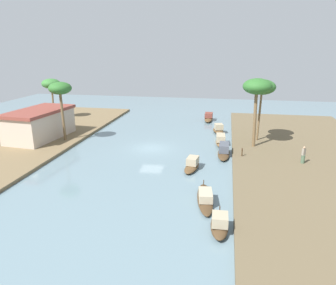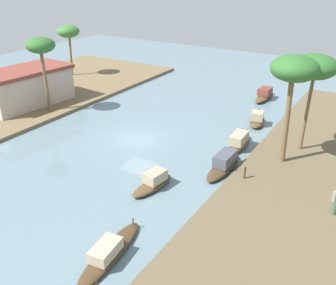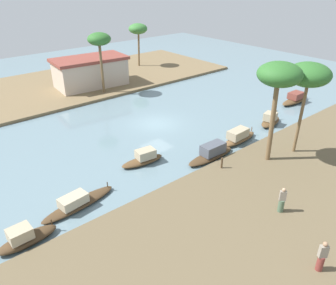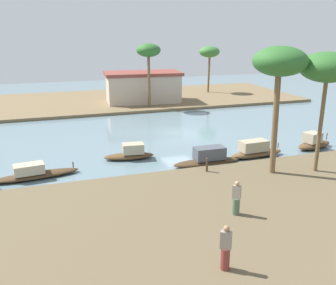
{
  "view_description": "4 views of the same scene",
  "coord_description": "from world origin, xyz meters",
  "px_view_note": "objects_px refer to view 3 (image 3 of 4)",
  "views": [
    {
      "loc": [
        -33.13,
        -8.11,
        10.98
      ],
      "look_at": [
        -0.78,
        -2.07,
        1.04
      ],
      "focal_mm": 33.82,
      "sensor_mm": 36.0,
      "label": 1
    },
    {
      "loc": [
        -22.24,
        -16.77,
        12.88
      ],
      "look_at": [
        -0.9,
        -3.53,
        0.96
      ],
      "focal_mm": 39.85,
      "sensor_mm": 36.0,
      "label": 2
    },
    {
      "loc": [
        -18.41,
        -23.62,
        13.36
      ],
      "look_at": [
        -2.5,
        -4.71,
        0.62
      ],
      "focal_mm": 35.98,
      "sensor_mm": 36.0,
      "label": 3
    },
    {
      "loc": [
        -11.1,
        -30.38,
        8.79
      ],
      "look_at": [
        -2.7,
        -5.32,
        0.96
      ],
      "focal_mm": 41.58,
      "sensor_mm": 36.0,
      "label": 4
    }
  ],
  "objects_px": {
    "sampan_midstream": "(212,153)",
    "sampan_with_red_awning": "(143,158)",
    "sampan_foreground": "(295,99)",
    "riverside_building": "(90,72)",
    "sampan_near_left_bank": "(270,120)",
    "palm_tree_right_tall": "(99,41)",
    "sampan_upstream_small": "(77,203)",
    "palm_tree_left_near": "(279,76)",
    "mooring_post": "(222,163)",
    "palm_tree_right_short": "(138,29)",
    "person_on_near_bank": "(322,258)",
    "sampan_downstream_large": "(239,137)",
    "palm_tree_left_far": "(309,75)",
    "sampan_open_hull": "(25,238)",
    "person_by_mooring": "(282,202)"
  },
  "relations": [
    {
      "from": "person_on_near_bank",
      "to": "palm_tree_left_far",
      "type": "relative_size",
      "value": 0.25
    },
    {
      "from": "palm_tree_left_near",
      "to": "sampan_foreground",
      "type": "bearing_deg",
      "value": 23.15
    },
    {
      "from": "sampan_downstream_large",
      "to": "person_on_near_bank",
      "type": "xyz_separation_m",
      "value": [
        -8.23,
        -11.71,
        0.62
      ]
    },
    {
      "from": "mooring_post",
      "to": "palm_tree_left_far",
      "type": "relative_size",
      "value": 0.12
    },
    {
      "from": "sampan_open_hull",
      "to": "sampan_midstream",
      "type": "distance_m",
      "value": 14.58
    },
    {
      "from": "person_by_mooring",
      "to": "palm_tree_right_short",
      "type": "height_order",
      "value": "palm_tree_right_short"
    },
    {
      "from": "palm_tree_left_far",
      "to": "palm_tree_right_short",
      "type": "height_order",
      "value": "palm_tree_left_far"
    },
    {
      "from": "sampan_foreground",
      "to": "person_by_mooring",
      "type": "height_order",
      "value": "person_by_mooring"
    },
    {
      "from": "sampan_foreground",
      "to": "riverside_building",
      "type": "bearing_deg",
      "value": 127.53
    },
    {
      "from": "palm_tree_left_near",
      "to": "sampan_open_hull",
      "type": "bearing_deg",
      "value": 169.66
    },
    {
      "from": "sampan_midstream",
      "to": "sampan_with_red_awning",
      "type": "bearing_deg",
      "value": 148.44
    },
    {
      "from": "palm_tree_right_short",
      "to": "sampan_foreground",
      "type": "bearing_deg",
      "value": -79.19
    },
    {
      "from": "palm_tree_left_near",
      "to": "palm_tree_left_far",
      "type": "height_order",
      "value": "palm_tree_left_near"
    },
    {
      "from": "palm_tree_left_far",
      "to": "sampan_foreground",
      "type": "bearing_deg",
      "value": 30.92
    },
    {
      "from": "person_on_near_bank",
      "to": "palm_tree_left_near",
      "type": "height_order",
      "value": "palm_tree_left_near"
    },
    {
      "from": "palm_tree_right_tall",
      "to": "riverside_building",
      "type": "xyz_separation_m",
      "value": [
        0.15,
        3.21,
        -4.21
      ]
    },
    {
      "from": "sampan_upstream_small",
      "to": "palm_tree_right_short",
      "type": "bearing_deg",
      "value": 40.44
    },
    {
      "from": "sampan_open_hull",
      "to": "palm_tree_right_short",
      "type": "xyz_separation_m",
      "value": [
        26.43,
        26.19,
        5.19
      ]
    },
    {
      "from": "sampan_near_left_bank",
      "to": "palm_tree_left_far",
      "type": "distance_m",
      "value": 8.54
    },
    {
      "from": "sampan_near_left_bank",
      "to": "palm_tree_right_tall",
      "type": "bearing_deg",
      "value": 99.93
    },
    {
      "from": "sampan_with_red_awning",
      "to": "riverside_building",
      "type": "relative_size",
      "value": 0.39
    },
    {
      "from": "sampan_downstream_large",
      "to": "palm_tree_left_far",
      "type": "relative_size",
      "value": 0.58
    },
    {
      "from": "sampan_upstream_small",
      "to": "palm_tree_right_tall",
      "type": "xyz_separation_m",
      "value": [
        12.33,
        17.73,
        5.97
      ]
    },
    {
      "from": "person_by_mooring",
      "to": "person_on_near_bank",
      "type": "bearing_deg",
      "value": -76.98
    },
    {
      "from": "person_on_near_bank",
      "to": "palm_tree_left_far",
      "type": "xyz_separation_m",
      "value": [
        9.88,
        7.39,
        5.45
      ]
    },
    {
      "from": "mooring_post",
      "to": "palm_tree_left_far",
      "type": "bearing_deg",
      "value": -17.69
    },
    {
      "from": "palm_tree_right_short",
      "to": "mooring_post",
      "type": "bearing_deg",
      "value": -114.41
    },
    {
      "from": "sampan_upstream_small",
      "to": "palm_tree_right_tall",
      "type": "height_order",
      "value": "palm_tree_right_tall"
    },
    {
      "from": "sampan_near_left_bank",
      "to": "palm_tree_left_near",
      "type": "xyz_separation_m",
      "value": [
        -6.29,
        -4.04,
        6.37
      ]
    },
    {
      "from": "sampan_midstream",
      "to": "riverside_building",
      "type": "xyz_separation_m",
      "value": [
        1.52,
        22.11,
        1.63
      ]
    },
    {
      "from": "riverside_building",
      "to": "sampan_foreground",
      "type": "bearing_deg",
      "value": -47.46
    },
    {
      "from": "sampan_downstream_large",
      "to": "mooring_post",
      "type": "xyz_separation_m",
      "value": [
        -4.75,
        -2.28,
        0.24
      ]
    },
    {
      "from": "person_by_mooring",
      "to": "palm_tree_left_far",
      "type": "height_order",
      "value": "palm_tree_left_far"
    },
    {
      "from": "palm_tree_right_short",
      "to": "palm_tree_right_tall",
      "type": "bearing_deg",
      "value": -145.11
    },
    {
      "from": "sampan_with_red_awning",
      "to": "palm_tree_left_far",
      "type": "bearing_deg",
      "value": -26.53
    },
    {
      "from": "palm_tree_left_near",
      "to": "sampan_upstream_small",
      "type": "bearing_deg",
      "value": 162.57
    },
    {
      "from": "sampan_upstream_small",
      "to": "mooring_post",
      "type": "bearing_deg",
      "value": -23.8
    },
    {
      "from": "sampan_upstream_small",
      "to": "palm_tree_right_tall",
      "type": "distance_m",
      "value": 22.4
    },
    {
      "from": "sampan_downstream_large",
      "to": "sampan_foreground",
      "type": "relative_size",
      "value": 0.9
    },
    {
      "from": "sampan_open_hull",
      "to": "palm_tree_right_short",
      "type": "distance_m",
      "value": 37.57
    },
    {
      "from": "sampan_with_red_awning",
      "to": "sampan_near_left_bank",
      "type": "distance_m",
      "value": 13.83
    },
    {
      "from": "sampan_foreground",
      "to": "riverside_building",
      "type": "distance_m",
      "value": 24.54
    },
    {
      "from": "sampan_upstream_small",
      "to": "sampan_foreground",
      "type": "relative_size",
      "value": 1.15
    },
    {
      "from": "sampan_upstream_small",
      "to": "palm_tree_left_near",
      "type": "relative_size",
      "value": 0.7
    },
    {
      "from": "person_on_near_bank",
      "to": "sampan_foreground",
      "type": "bearing_deg",
      "value": 70.33
    },
    {
      "from": "sampan_with_red_awning",
      "to": "mooring_post",
      "type": "bearing_deg",
      "value": -44.67
    },
    {
      "from": "sampan_foreground",
      "to": "palm_tree_right_short",
      "type": "relative_size",
      "value": 0.75
    },
    {
      "from": "sampan_with_red_awning",
      "to": "mooring_post",
      "type": "height_order",
      "value": "mooring_post"
    },
    {
      "from": "sampan_foreground",
      "to": "palm_tree_left_far",
      "type": "relative_size",
      "value": 0.64
    },
    {
      "from": "sampan_with_red_awning",
      "to": "person_on_near_bank",
      "type": "bearing_deg",
      "value": -81.98
    }
  ]
}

